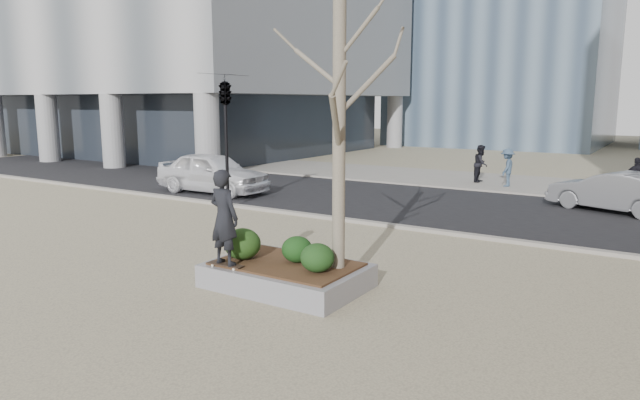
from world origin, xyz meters
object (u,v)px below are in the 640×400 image
Objects in this scene: planter at (287,276)px; police_car at (213,173)px; skateboarder at (224,217)px; skateboard at (225,266)px.

police_car is (-9.27, 7.83, 0.61)m from planter.
police_car is at bearing 139.80° from planter.
skateboarder reaches higher than police_car.
skateboarder is 12.06m from police_car.
police_car is (-8.39, 8.64, 0.34)m from skateboard.
planter is 0.63× the size of police_car.
skateboard reaches higher than planter.
skateboarder reaches higher than planter.
skateboard is 12.05m from police_car.
police_car is at bearing -41.26° from skateboarder.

